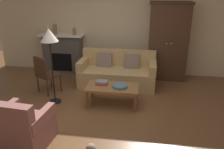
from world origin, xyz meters
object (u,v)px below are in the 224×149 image
(armoire, at_px, (168,42))
(coffee_table, at_px, (112,89))
(fireplace, at_px, (63,53))
(mantel_vase_terracotta, at_px, (74,31))
(fruit_bowl, at_px, (120,86))
(armchair_near_left, at_px, (22,129))
(book_stack, at_px, (102,83))
(mantel_vase_bronze, at_px, (55,29))
(couch, at_px, (117,73))
(mantel_vase_cream, at_px, (48,29))
(floor_lamp, at_px, (49,40))
(side_chair_wooden, at_px, (45,73))

(armoire, relative_size, coffee_table, 1.86)
(fireplace, height_order, mantel_vase_terracotta, mantel_vase_terracotta)
(fruit_bowl, height_order, armchair_near_left, armchair_near_left)
(armchair_near_left, bearing_deg, fireplace, 98.79)
(book_stack, bearing_deg, fireplace, 130.09)
(fireplace, relative_size, mantel_vase_bronze, 4.72)
(couch, height_order, fruit_bowl, couch)
(book_stack, distance_m, mantel_vase_cream, 2.67)
(fireplace, xyz_separation_m, armchair_near_left, (0.53, -3.44, -0.25))
(couch, bearing_deg, armchair_near_left, -113.40)
(couch, bearing_deg, coffee_table, -88.37)
(book_stack, relative_size, mantel_vase_cream, 0.98)
(couch, height_order, floor_lamp, floor_lamp)
(coffee_table, height_order, mantel_vase_terracotta, mantel_vase_terracotta)
(coffee_table, relative_size, mantel_vase_cream, 4.35)
(fruit_bowl, relative_size, floor_lamp, 0.20)
(fireplace, bearing_deg, side_chair_wooden, -86.78)
(armoire, relative_size, mantel_vase_bronze, 7.65)
(coffee_table, xyz_separation_m, book_stack, (-0.24, 0.07, 0.09))
(coffee_table, distance_m, book_stack, 0.27)
(coffee_table, height_order, fruit_bowl, fruit_bowl)
(mantel_vase_cream, bearing_deg, fruit_bowl, -39.10)
(mantel_vase_cream, bearing_deg, book_stack, -43.10)
(armoire, height_order, side_chair_wooden, armoire)
(fruit_bowl, relative_size, armchair_near_left, 0.36)
(side_chair_wooden, bearing_deg, floor_lamp, -48.72)
(floor_lamp, bearing_deg, side_chair_wooden, 131.28)
(mantel_vase_cream, distance_m, armchair_near_left, 3.66)
(fireplace, xyz_separation_m, armoire, (2.95, -0.08, 0.46))
(coffee_table, height_order, armchair_near_left, armchair_near_left)
(couch, xyz_separation_m, coffee_table, (0.03, -1.08, 0.05))
(mantel_vase_bronze, bearing_deg, mantel_vase_cream, 180.00)
(coffee_table, xyz_separation_m, floor_lamp, (-1.27, -0.09, 1.03))
(side_chair_wooden, bearing_deg, mantel_vase_cream, 107.46)
(fruit_bowl, height_order, mantel_vase_bronze, mantel_vase_bronze)
(fruit_bowl, bearing_deg, armchair_near_left, -130.67)
(book_stack, bearing_deg, floor_lamp, -171.17)
(fireplace, height_order, floor_lamp, floor_lamp)
(armoire, bearing_deg, couch, -151.78)
(armoire, distance_m, couch, 1.59)
(fruit_bowl, xyz_separation_m, book_stack, (-0.41, 0.10, 0.01))
(armoire, distance_m, side_chair_wooden, 3.24)
(armoire, distance_m, fruit_bowl, 2.15)
(coffee_table, xyz_separation_m, fruit_bowl, (0.16, -0.03, 0.08))
(floor_lamp, bearing_deg, armoire, 36.42)
(mantel_vase_terracotta, height_order, side_chair_wooden, mantel_vase_terracotta)
(book_stack, height_order, mantel_vase_bronze, mantel_vase_bronze)
(coffee_table, height_order, mantel_vase_bronze, mantel_vase_bronze)
(mantel_vase_terracotta, relative_size, floor_lamp, 0.12)
(armoire, distance_m, book_stack, 2.30)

